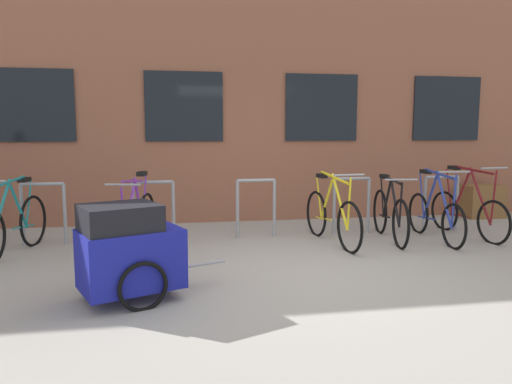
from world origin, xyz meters
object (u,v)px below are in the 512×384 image
Objects in this scene: bicycle_blue at (435,215)px; bicycle_maroon at (467,211)px; bicycle_purple at (136,221)px; bike_trailer at (128,250)px; bicycle_yellow at (332,216)px; bicycle_teal at (13,225)px; planter_box at (483,201)px; bicycle_black at (390,214)px.

bicycle_blue is 1.00× the size of bicycle_maroon.
bike_trailer is at bearing -87.74° from bicycle_purple.
bicycle_yellow reaches higher than bicycle_teal.
bicycle_yellow is 4.24m from bicycle_teal.
bicycle_teal is 5.80m from bicycle_blue.
bicycle_blue is at bearing -1.13° from bicycle_teal.
bicycle_blue reaches higher than planter_box.
bicycle_yellow is at bearing -0.84° from bicycle_teal.
bicycle_blue is 1.01× the size of bicycle_purple.
bicycle_purple is 1.97m from bike_trailer.
bicycle_teal is at bearing 179.82° from bicycle_purple.
bike_trailer is at bearing -50.68° from bicycle_teal.
bicycle_maroon is at bearing 2.59° from bicycle_yellow.
bicycle_blue is at bearing -139.85° from planter_box.
bicycle_blue is 0.64m from bicycle_maroon.
bicycle_yellow is at bearing -156.03° from planter_box.
bicycle_yellow and bicycle_purple have the same top height.
bicycle_maroon is at bearing -131.16° from planter_box.
bicycle_blue reaches higher than bicycle_purple.
bicycle_yellow is 1.06× the size of bicycle_purple.
bicycle_black is 1.01× the size of bicycle_maroon.
bicycle_purple is at bearing -179.52° from bicycle_maroon.
bicycle_blue is 2.42× the size of planter_box.
planter_box is at bearing 13.43° from bicycle_purple.
bicycle_blue is (0.65, -0.12, -0.01)m from bicycle_black.
bike_trailer is at bearing -156.05° from bicycle_blue.
bicycle_black is 1.27m from bicycle_maroon.
planter_box is at bearing 10.77° from bicycle_teal.
bicycle_teal is 2.52× the size of planter_box.
bicycle_purple is (-2.71, 0.06, 0.01)m from bicycle_yellow.
bike_trailer is (-3.53, -1.97, 0.10)m from bicycle_black.
bicycle_black is 1.01× the size of bicycle_blue.
bicycle_purple is (1.54, -0.00, 0.00)m from bicycle_teal.
bicycle_purple is 6.30m from planter_box.
bicycle_blue is (1.56, -0.05, -0.01)m from bicycle_yellow.
bike_trailer is (0.08, -1.97, 0.09)m from bicycle_purple.
bicycle_maroon reaches higher than bicycle_purple.
bicycle_blue reaches higher than bicycle_yellow.
bicycle_blue is 1.16× the size of bike_trailer.
bicycle_teal is 7.80m from planter_box.
bicycle_maroon is (6.42, 0.04, -0.01)m from bicycle_teal.
bicycle_blue is 4.26m from bicycle_purple.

